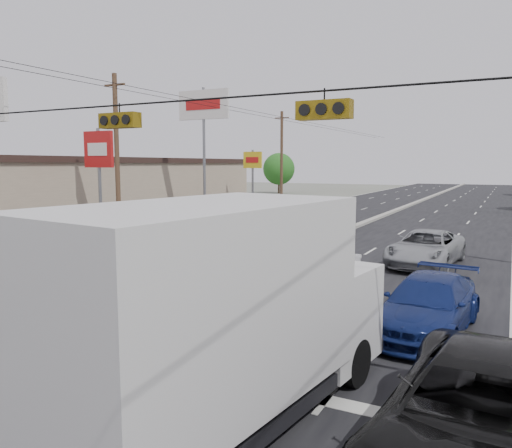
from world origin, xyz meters
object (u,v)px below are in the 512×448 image
at_px(utility_pole_left_c, 282,158).
at_px(queue_car_d, 428,306).
at_px(pole_sign_far, 253,164).
at_px(tan_sedan, 107,335).
at_px(box_truck, 227,313).
at_px(oncoming_far, 326,219).
at_px(queue_car_a, 325,256).
at_px(queue_car_c, 426,248).
at_px(oncoming_near, 181,236).
at_px(black_suv, 489,423).
at_px(tree_left_far, 279,169).
at_px(pole_sign_mid, 99,155).
at_px(pole_sign_billboard, 204,113).
at_px(utility_pole_left_b, 117,153).
at_px(red_sedan, 230,275).
at_px(queue_car_b, 312,272).

height_order(utility_pole_left_c, queue_car_d, utility_pole_left_c).
distance_m(pole_sign_far, tan_sedan, 44.99).
height_order(box_truck, oncoming_far, box_truck).
xyz_separation_m(queue_car_a, queue_car_c, (3.44, 3.44, 0.07)).
bearing_deg(oncoming_near, black_suv, 132.21).
relative_size(pole_sign_far, queue_car_d, 1.19).
xyz_separation_m(tree_left_far, queue_car_d, (29.89, -55.57, -2.98)).
distance_m(queue_car_d, oncoming_near, 15.23).
relative_size(box_truck, oncoming_far, 1.47).
distance_m(queue_car_d, oncoming_far, 20.56).
xyz_separation_m(pole_sign_mid, pole_sign_billboard, (2.50, 10.00, 3.75)).
xyz_separation_m(utility_pole_left_b, queue_car_a, (15.50, -4.85, -4.41)).
relative_size(pole_sign_far, tan_sedan, 1.24).
relative_size(utility_pole_left_c, pole_sign_billboard, 0.91).
distance_m(tan_sedan, queue_car_c, 15.36).
bearing_deg(black_suv, pole_sign_far, 125.45).
bearing_deg(tan_sedan, pole_sign_billboard, 120.30).
height_order(red_sedan, queue_car_c, queue_car_c).
xyz_separation_m(red_sedan, queue_car_d, (6.49, -0.80, 0.02)).
bearing_deg(pole_sign_mid, pole_sign_far, 87.40).
xyz_separation_m(black_suv, oncoming_near, (-15.02, 13.52, -0.10)).
distance_m(black_suv, queue_car_a, 13.56).
bearing_deg(queue_car_d, tree_left_far, 123.48).
distance_m(red_sedan, queue_car_b, 2.77).
bearing_deg(queue_car_b, queue_car_c, 76.30).
xyz_separation_m(pole_sign_billboard, oncoming_near, (9.08, -16.17, -8.11)).
xyz_separation_m(tan_sedan, red_sedan, (-0.52, 6.32, 0.01)).
bearing_deg(tree_left_far, queue_car_d, -61.73).
bearing_deg(red_sedan, tan_sedan, -81.31).
bearing_deg(queue_car_a, utility_pole_left_c, 117.72).
distance_m(pole_sign_far, red_sedan, 39.06).
xyz_separation_m(utility_pole_left_b, black_suv, (22.10, -16.69, -4.25)).
relative_size(pole_sign_mid, box_truck, 0.89).
distance_m(utility_pole_left_b, red_sedan, 17.55).
xyz_separation_m(pole_sign_billboard, oncoming_far, (13.10, -5.23, -8.12)).
distance_m(box_truck, queue_car_c, 15.70).
height_order(red_sedan, black_suv, black_suv).
relative_size(queue_car_b, queue_car_d, 0.93).
relative_size(red_sedan, oncoming_far, 0.81).
relative_size(utility_pole_left_b, oncoming_near, 1.92).
bearing_deg(pole_sign_billboard, tan_sedan, -60.56).
xyz_separation_m(utility_pole_left_b, utility_pole_left_c, (0.00, 25.00, 0.00)).
distance_m(utility_pole_left_c, pole_sign_billboard, 12.73).
height_order(utility_pole_left_c, pole_sign_mid, utility_pole_left_c).
bearing_deg(box_truck, tan_sedan, 173.29).
xyz_separation_m(tree_left_far, oncoming_near, (16.58, -48.17, -2.96)).
height_order(pole_sign_far, black_suv, pole_sign_far).
xyz_separation_m(red_sedan, black_suv, (8.20, -6.92, 0.15)).
height_order(box_truck, oncoming_near, box_truck).
bearing_deg(tan_sedan, tree_left_far, 112.25).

